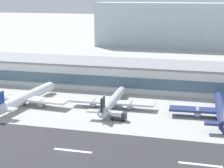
{
  "coord_description": "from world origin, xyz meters",
  "views": [
    {
      "loc": [
        41.56,
        -103.86,
        46.7
      ],
      "look_at": [
        -0.38,
        51.02,
        8.98
      ],
      "focal_mm": 63.48,
      "sensor_mm": 36.0,
      "label": 1
    }
  ],
  "objects_px": {
    "service_box_truck_1": "(119,116)",
    "terminal_building": "(138,75)",
    "airliner_navy_tail_gate_0": "(24,98)",
    "distant_hotel_block": "(180,25)",
    "airliner_black_tail_gate_1": "(112,102)",
    "airliner_gold_tail_gate_2": "(221,111)"
  },
  "relations": [
    {
      "from": "terminal_building",
      "to": "airliner_gold_tail_gate_2",
      "type": "relative_size",
      "value": 4.74
    },
    {
      "from": "service_box_truck_1",
      "to": "terminal_building",
      "type": "bearing_deg",
      "value": 99.43
    },
    {
      "from": "terminal_building",
      "to": "distant_hotel_block",
      "type": "relative_size",
      "value": 1.51
    },
    {
      "from": "distant_hotel_block",
      "to": "airliner_gold_tail_gate_2",
      "type": "distance_m",
      "value": 194.73
    },
    {
      "from": "terminal_building",
      "to": "airliner_black_tail_gate_1",
      "type": "bearing_deg",
      "value": -93.98
    },
    {
      "from": "terminal_building",
      "to": "distant_hotel_block",
      "type": "height_order",
      "value": "distant_hotel_block"
    },
    {
      "from": "airliner_black_tail_gate_1",
      "to": "distant_hotel_block",
      "type": "bearing_deg",
      "value": -4.45
    },
    {
      "from": "service_box_truck_1",
      "to": "airliner_gold_tail_gate_2",
      "type": "bearing_deg",
      "value": 23.31
    },
    {
      "from": "airliner_black_tail_gate_1",
      "to": "airliner_gold_tail_gate_2",
      "type": "distance_m",
      "value": 43.08
    },
    {
      "from": "distant_hotel_block",
      "to": "service_box_truck_1",
      "type": "bearing_deg",
      "value": -90.5
    },
    {
      "from": "terminal_building",
      "to": "airliner_navy_tail_gate_0",
      "type": "relative_size",
      "value": 4.56
    },
    {
      "from": "airliner_gold_tail_gate_2",
      "to": "service_box_truck_1",
      "type": "bearing_deg",
      "value": 104.47
    },
    {
      "from": "service_box_truck_1",
      "to": "airliner_navy_tail_gate_0",
      "type": "bearing_deg",
      "value": 174.17
    },
    {
      "from": "terminal_building",
      "to": "airliner_navy_tail_gate_0",
      "type": "height_order",
      "value": "terminal_building"
    },
    {
      "from": "terminal_building",
      "to": "airliner_gold_tail_gate_2",
      "type": "bearing_deg",
      "value": -46.03
    },
    {
      "from": "distant_hotel_block",
      "to": "airliner_gold_tail_gate_2",
      "type": "xyz_separation_m",
      "value": [
        34.94,
        -190.93,
        -15.64
      ]
    },
    {
      "from": "airliner_navy_tail_gate_0",
      "to": "airliner_gold_tail_gate_2",
      "type": "distance_m",
      "value": 79.6
    },
    {
      "from": "distant_hotel_block",
      "to": "airliner_navy_tail_gate_0",
      "type": "distance_m",
      "value": 199.64
    },
    {
      "from": "airliner_gold_tail_gate_2",
      "to": "service_box_truck_1",
      "type": "height_order",
      "value": "airliner_gold_tail_gate_2"
    },
    {
      "from": "distant_hotel_block",
      "to": "service_box_truck_1",
      "type": "xyz_separation_m",
      "value": [
        -1.77,
        -202.64,
        -16.87
      ]
    },
    {
      "from": "terminal_building",
      "to": "service_box_truck_1",
      "type": "distance_m",
      "value": 53.77
    },
    {
      "from": "terminal_building",
      "to": "distant_hotel_block",
      "type": "distance_m",
      "value": 149.79
    }
  ]
}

